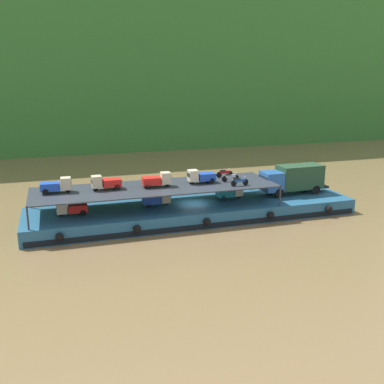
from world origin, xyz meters
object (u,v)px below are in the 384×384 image
at_px(motorcycle_upper_centre, 230,177).
at_px(covered_lorry, 293,178).
at_px(mini_truck_upper_stern, 56,185).
at_px(mini_truck_lower_aft, 157,199).
at_px(mini_truck_lower_mid, 230,192).
at_px(mini_truck_upper_bow, 201,176).
at_px(mini_truck_lower_stern, 71,208).
at_px(motorcycle_upper_port, 240,181).
at_px(mini_truck_upper_fore, 157,180).
at_px(motorcycle_upper_stbd, 224,173).
at_px(mini_truck_upper_mid, 106,182).
at_px(cargo_barge, 194,211).

bearing_deg(motorcycle_upper_centre, covered_lorry, 2.68).
height_order(covered_lorry, mini_truck_upper_stern, mini_truck_upper_stern).
xyz_separation_m(mini_truck_lower_aft, mini_truck_lower_mid, (7.80, 0.18, 0.00)).
xyz_separation_m(mini_truck_lower_mid, mini_truck_upper_bow, (-3.35, -0.45, 2.00)).
bearing_deg(mini_truck_upper_stern, mini_truck_lower_stern, -35.57).
xyz_separation_m(mini_truck_lower_stern, motorcycle_upper_port, (15.84, -1.78, 1.74)).
relative_size(mini_truck_upper_fore, motorcycle_upper_stbd, 1.46).
bearing_deg(mini_truck_lower_mid, motorcycle_upper_centre, -114.25).
relative_size(covered_lorry, motorcycle_upper_centre, 4.15).
relative_size(mini_truck_lower_stern, motorcycle_upper_port, 1.46).
distance_m(mini_truck_upper_stern, motorcycle_upper_stbd, 17.04).
xyz_separation_m(mini_truck_upper_mid, mini_truck_upper_fore, (4.82, -0.42, 0.00)).
relative_size(mini_truck_lower_stern, mini_truck_lower_aft, 1.00).
bearing_deg(mini_truck_upper_fore, motorcycle_upper_stbd, 14.67).
distance_m(cargo_barge, mini_truck_lower_mid, 4.43).
bearing_deg(mini_truck_upper_mid, mini_truck_upper_fore, -4.94).
relative_size(mini_truck_lower_stern, mini_truck_upper_bow, 1.01).
bearing_deg(cargo_barge, mini_truck_upper_bow, 13.20).
bearing_deg(motorcycle_upper_stbd, motorcycle_upper_centre, -94.64).
xyz_separation_m(mini_truck_upper_fore, motorcycle_upper_centre, (7.58, 0.03, -0.26)).
relative_size(cargo_barge, motorcycle_upper_port, 17.14).
height_order(covered_lorry, motorcycle_upper_centre, covered_lorry).
xyz_separation_m(cargo_barge, mini_truck_lower_stern, (-11.83, -0.20, 1.44)).
distance_m(mini_truck_lower_stern, mini_truck_upper_bow, 12.77).
distance_m(mini_truck_lower_mid, mini_truck_upper_fore, 8.13).
bearing_deg(mini_truck_lower_stern, motorcycle_upper_port, -6.40).
relative_size(cargo_barge, mini_truck_lower_mid, 11.75).
distance_m(mini_truck_upper_fore, motorcycle_upper_centre, 7.59).
bearing_deg(motorcycle_upper_port, mini_truck_lower_aft, 162.44).
xyz_separation_m(mini_truck_lower_aft, mini_truck_upper_mid, (-4.87, -0.03, 2.00)).
bearing_deg(motorcycle_upper_stbd, mini_truck_upper_bow, -150.38).
distance_m(mini_truck_upper_fore, motorcycle_upper_stbd, 8.01).
relative_size(mini_truck_upper_bow, motorcycle_upper_port, 1.45).
distance_m(mini_truck_lower_mid, motorcycle_upper_port, 3.14).
distance_m(mini_truck_upper_stern, mini_truck_upper_mid, 4.42).
relative_size(covered_lorry, mini_truck_upper_bow, 2.87).
distance_m(covered_lorry, mini_truck_lower_mid, 7.24).
height_order(mini_truck_lower_aft, motorcycle_upper_port, motorcycle_upper_port).
xyz_separation_m(covered_lorry, mini_truck_upper_stern, (-24.26, 0.23, 1.00)).
height_order(cargo_barge, motorcycle_upper_stbd, motorcycle_upper_stbd).
relative_size(covered_lorry, mini_truck_lower_aft, 2.86).
distance_m(mini_truck_lower_mid, mini_truck_upper_bow, 3.93).
bearing_deg(mini_truck_lower_mid, mini_truck_upper_bow, -172.44).
bearing_deg(mini_truck_upper_fore, cargo_barge, -0.01).
bearing_deg(cargo_barge, mini_truck_upper_mid, 177.20).
bearing_deg(mini_truck_upper_mid, motorcycle_upper_stbd, 7.31).
bearing_deg(motorcycle_upper_stbd, cargo_barge, -153.27).
xyz_separation_m(motorcycle_upper_port, motorcycle_upper_centre, (-0.14, 2.00, 0.00)).
distance_m(covered_lorry, mini_truck_lower_stern, 23.16).
xyz_separation_m(mini_truck_upper_stern, mini_truck_upper_bow, (13.74, -0.42, 0.00)).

